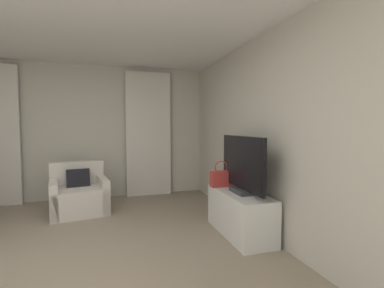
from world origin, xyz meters
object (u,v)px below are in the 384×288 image
(tv_flatscreen, at_px, (242,166))
(handbag_primary, at_px, (221,178))
(armchair, at_px, (79,196))
(tv_console, at_px, (240,213))

(tv_flatscreen, xyz_separation_m, handbag_primary, (-0.10, 0.43, -0.23))
(armchair, height_order, tv_flatscreen, tv_flatscreen)
(armchair, relative_size, tv_flatscreen, 0.92)
(handbag_primary, bearing_deg, tv_console, -75.14)
(tv_flatscreen, bearing_deg, handbag_primary, 103.41)
(armchair, relative_size, tv_console, 0.87)
(tv_console, bearing_deg, armchair, 142.61)
(tv_flatscreen, relative_size, handbag_primary, 2.91)
(tv_flatscreen, height_order, handbag_primary, tv_flatscreen)
(tv_console, distance_m, handbag_primary, 0.57)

